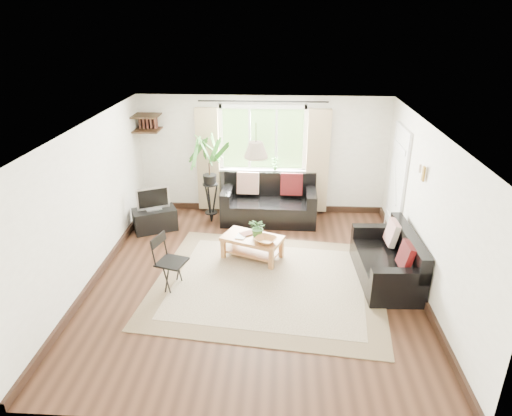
# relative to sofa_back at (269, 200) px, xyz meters

# --- Properties ---
(floor) EXTENTS (5.50, 5.50, 0.00)m
(floor) POSITION_rel_sofa_back_xyz_m (-0.15, -2.23, -0.44)
(floor) COLOR black
(floor) RESTS_ON ground
(ceiling) EXTENTS (5.50, 5.50, 0.00)m
(ceiling) POSITION_rel_sofa_back_xyz_m (-0.15, -2.23, 1.96)
(ceiling) COLOR white
(ceiling) RESTS_ON floor
(wall_back) EXTENTS (5.00, 0.02, 2.40)m
(wall_back) POSITION_rel_sofa_back_xyz_m (-0.15, 0.52, 0.76)
(wall_back) COLOR silver
(wall_back) RESTS_ON floor
(wall_front) EXTENTS (5.00, 0.02, 2.40)m
(wall_front) POSITION_rel_sofa_back_xyz_m (-0.15, -4.98, 0.76)
(wall_front) COLOR silver
(wall_front) RESTS_ON floor
(wall_left) EXTENTS (0.02, 5.50, 2.40)m
(wall_left) POSITION_rel_sofa_back_xyz_m (-2.65, -2.23, 0.76)
(wall_left) COLOR silver
(wall_left) RESTS_ON floor
(wall_right) EXTENTS (0.02, 5.50, 2.40)m
(wall_right) POSITION_rel_sofa_back_xyz_m (2.35, -2.23, 0.76)
(wall_right) COLOR silver
(wall_right) RESTS_ON floor
(rug) EXTENTS (3.78, 3.34, 0.02)m
(rug) POSITION_rel_sofa_back_xyz_m (0.07, -2.32, -0.43)
(rug) COLOR beige
(rug) RESTS_ON floor
(window) EXTENTS (2.50, 0.16, 2.16)m
(window) POSITION_rel_sofa_back_xyz_m (-0.15, 0.48, 1.11)
(window) COLOR white
(window) RESTS_ON wall_back
(door) EXTENTS (0.06, 0.96, 2.06)m
(door) POSITION_rel_sofa_back_xyz_m (2.32, -0.53, 0.56)
(door) COLOR silver
(door) RESTS_ON wall_right
(corner_shelf) EXTENTS (0.50, 0.50, 0.34)m
(corner_shelf) POSITION_rel_sofa_back_xyz_m (-2.40, 0.27, 1.45)
(corner_shelf) COLOR black
(corner_shelf) RESTS_ON wall_back
(pendant_lamp) EXTENTS (0.36, 0.36, 0.54)m
(pendant_lamp) POSITION_rel_sofa_back_xyz_m (-0.15, -1.83, 1.61)
(pendant_lamp) COLOR beige
(pendant_lamp) RESTS_ON ceiling
(wall_sconce) EXTENTS (0.12, 0.12, 0.28)m
(wall_sconce) POSITION_rel_sofa_back_xyz_m (2.28, -1.93, 1.30)
(wall_sconce) COLOR beige
(wall_sconce) RESTS_ON wall_right
(sofa_back) EXTENTS (1.87, 0.96, 0.87)m
(sofa_back) POSITION_rel_sofa_back_xyz_m (0.00, 0.00, 0.00)
(sofa_back) COLOR black
(sofa_back) RESTS_ON floor
(sofa_right) EXTENTS (1.65, 0.88, 0.76)m
(sofa_right) POSITION_rel_sofa_back_xyz_m (1.89, -2.10, -0.06)
(sofa_right) COLOR black
(sofa_right) RESTS_ON floor
(coffee_table) EXTENTS (1.11, 0.86, 0.40)m
(coffee_table) POSITION_rel_sofa_back_xyz_m (-0.23, -1.56, -0.23)
(coffee_table) COLOR brown
(coffee_table) RESTS_ON floor
(table_plant) EXTENTS (0.40, 0.40, 0.34)m
(table_plant) POSITION_rel_sofa_back_xyz_m (-0.13, -1.55, 0.13)
(table_plant) COLOR #306126
(table_plant) RESTS_ON coffee_table
(bowl) EXTENTS (0.46, 0.46, 0.09)m
(bowl) POSITION_rel_sofa_back_xyz_m (0.00, -1.74, 0.01)
(bowl) COLOR #A36B38
(bowl) RESTS_ON coffee_table
(book_a) EXTENTS (0.20, 0.24, 0.02)m
(book_a) POSITION_rel_sofa_back_xyz_m (-0.50, -1.55, -0.02)
(book_a) COLOR white
(book_a) RESTS_ON coffee_table
(book_b) EXTENTS (0.29, 0.27, 0.02)m
(book_b) POSITION_rel_sofa_back_xyz_m (-0.37, -1.38, -0.02)
(book_b) COLOR #552E22
(book_b) RESTS_ON coffee_table
(tv_stand) EXTENTS (0.91, 0.75, 0.43)m
(tv_stand) POSITION_rel_sofa_back_xyz_m (-2.17, -0.56, -0.22)
(tv_stand) COLOR black
(tv_stand) RESTS_ON floor
(tv) EXTENTS (0.64, 0.45, 0.47)m
(tv) POSITION_rel_sofa_back_xyz_m (-2.17, -0.56, 0.22)
(tv) COLOR #A5A5AA
(tv) RESTS_ON tv_stand
(palm_stand) EXTENTS (0.72, 0.72, 1.74)m
(palm_stand) POSITION_rel_sofa_back_xyz_m (-1.15, -0.12, 0.43)
(palm_stand) COLOR black
(palm_stand) RESTS_ON floor
(folding_chair) EXTENTS (0.54, 0.54, 0.85)m
(folding_chair) POSITION_rel_sofa_back_xyz_m (-1.37, -2.52, -0.01)
(folding_chair) COLOR black
(folding_chair) RESTS_ON floor
(sill_plant) EXTENTS (0.14, 0.10, 0.27)m
(sill_plant) POSITION_rel_sofa_back_xyz_m (0.10, 0.40, 0.63)
(sill_plant) COLOR #2D6023
(sill_plant) RESTS_ON window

